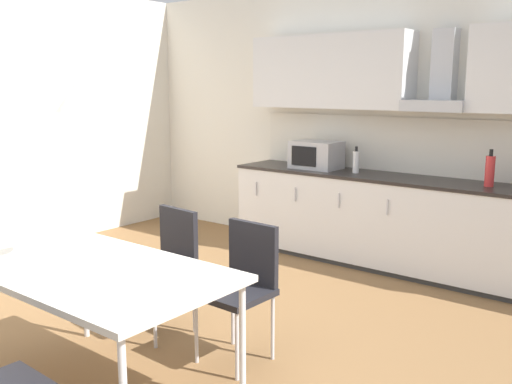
% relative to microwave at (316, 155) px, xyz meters
% --- Properties ---
extents(ground_plane, '(8.77, 8.81, 0.02)m').
position_rel_microwave_xyz_m(ground_plane, '(0.46, -2.64, -1.03)').
color(ground_plane, brown).
extents(wall_back, '(7.02, 0.10, 2.75)m').
position_rel_microwave_xyz_m(wall_back, '(0.46, 0.35, 0.35)').
color(wall_back, silver).
rests_on(wall_back, ground_plane).
extents(kitchen_counter, '(3.99, 0.62, 0.88)m').
position_rel_microwave_xyz_m(kitchen_counter, '(1.19, 0.00, -0.58)').
color(kitchen_counter, '#333333').
rests_on(kitchen_counter, ground_plane).
extents(backsplash_tile, '(3.97, 0.02, 0.54)m').
position_rel_microwave_xyz_m(backsplash_tile, '(1.19, 0.29, 0.13)').
color(backsplash_tile, silver).
rests_on(backsplash_tile, kitchen_counter).
extents(upper_wall_cabinets, '(3.97, 0.40, 0.72)m').
position_rel_microwave_xyz_m(upper_wall_cabinets, '(1.19, 0.13, 0.83)').
color(upper_wall_cabinets, silver).
extents(microwave, '(0.48, 0.35, 0.28)m').
position_rel_microwave_xyz_m(microwave, '(0.00, 0.00, 0.00)').
color(microwave, '#ADADB2').
rests_on(microwave, kitchen_counter).
extents(bottle_white, '(0.06, 0.06, 0.26)m').
position_rel_microwave_xyz_m(bottle_white, '(0.47, -0.02, -0.03)').
color(bottle_white, white).
rests_on(bottle_white, kitchen_counter).
extents(bottle_red, '(0.08, 0.08, 0.31)m').
position_rel_microwave_xyz_m(bottle_red, '(1.71, 0.00, -0.01)').
color(bottle_red, red).
rests_on(bottle_red, kitchen_counter).
extents(dining_table, '(1.53, 0.92, 0.74)m').
position_rel_microwave_xyz_m(dining_table, '(0.56, -3.13, -0.33)').
color(dining_table, silver).
rests_on(dining_table, ground_plane).
extents(chair_far_right, '(0.41, 0.41, 0.87)m').
position_rel_microwave_xyz_m(chair_far_right, '(0.91, -2.29, -0.49)').
color(chair_far_right, black).
rests_on(chair_far_right, ground_plane).
extents(chair_far_left, '(0.44, 0.44, 0.87)m').
position_rel_microwave_xyz_m(chair_far_left, '(0.23, -2.29, -0.49)').
color(chair_far_left, black).
rests_on(chair_far_left, ground_plane).
extents(pendant_lamp, '(0.32, 0.32, 0.22)m').
position_rel_microwave_xyz_m(pendant_lamp, '(0.56, -3.13, 0.67)').
color(pendant_lamp, silver).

